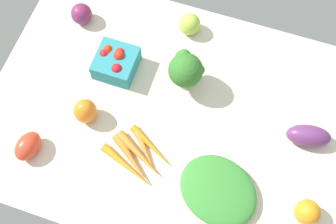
{
  "coord_description": "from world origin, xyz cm",
  "views": [
    {
      "loc": [
        15.21,
        -45.58,
        118.09
      ],
      "look_at": [
        0.0,
        0.0,
        4.0
      ],
      "focal_mm": 46.81,
      "sensor_mm": 36.0,
      "label": 1
    }
  ],
  "objects_px": {
    "broccoli_head": "(186,70)",
    "carrot_bunch": "(138,157)",
    "roma_tomato": "(28,146)",
    "red_onion_near_basket": "(81,14)",
    "leafy_greens_clump": "(218,190)",
    "heirloom_tomato_orange": "(307,212)",
    "bell_pepper_orange": "(85,111)",
    "berry_basket": "(116,62)",
    "eggplant": "(308,136)",
    "heirloom_tomato_green": "(190,24)"
  },
  "relations": [
    {
      "from": "leafy_greens_clump",
      "to": "eggplant",
      "type": "bearing_deg",
      "value": 48.9
    },
    {
      "from": "red_onion_near_basket",
      "to": "heirloom_tomato_orange",
      "type": "height_order",
      "value": "heirloom_tomato_orange"
    },
    {
      "from": "leafy_greens_clump",
      "to": "heirloom_tomato_green",
      "type": "bearing_deg",
      "value": 115.8
    },
    {
      "from": "eggplant",
      "to": "heirloom_tomato_green",
      "type": "bearing_deg",
      "value": 139.08
    },
    {
      "from": "carrot_bunch",
      "to": "heirloom_tomato_green",
      "type": "bearing_deg",
      "value": 88.74
    },
    {
      "from": "broccoli_head",
      "to": "bell_pepper_orange",
      "type": "relative_size",
      "value": 1.67
    },
    {
      "from": "bell_pepper_orange",
      "to": "heirloom_tomato_green",
      "type": "xyz_separation_m",
      "value": [
        0.19,
        0.37,
        -0.01
      ]
    },
    {
      "from": "roma_tomato",
      "to": "red_onion_near_basket",
      "type": "relative_size",
      "value": 1.33
    },
    {
      "from": "roma_tomato",
      "to": "carrot_bunch",
      "type": "height_order",
      "value": "roma_tomato"
    },
    {
      "from": "broccoli_head",
      "to": "heirloom_tomato_green",
      "type": "bearing_deg",
      "value": 103.12
    },
    {
      "from": "broccoli_head",
      "to": "carrot_bunch",
      "type": "bearing_deg",
      "value": -101.08
    },
    {
      "from": "leafy_greens_clump",
      "to": "bell_pepper_orange",
      "type": "bearing_deg",
      "value": 167.33
    },
    {
      "from": "heirloom_tomato_orange",
      "to": "berry_basket",
      "type": "relative_size",
      "value": 0.57
    },
    {
      "from": "eggplant",
      "to": "broccoli_head",
      "type": "xyz_separation_m",
      "value": [
        -0.38,
        0.06,
        0.05
      ]
    },
    {
      "from": "bell_pepper_orange",
      "to": "heirloom_tomato_green",
      "type": "distance_m",
      "value": 0.42
    },
    {
      "from": "red_onion_near_basket",
      "to": "berry_basket",
      "type": "bearing_deg",
      "value": -37.85
    },
    {
      "from": "broccoli_head",
      "to": "carrot_bunch",
      "type": "relative_size",
      "value": 0.65
    },
    {
      "from": "eggplant",
      "to": "leafy_greens_clump",
      "type": "xyz_separation_m",
      "value": [
        -0.19,
        -0.22,
        -0.01
      ]
    },
    {
      "from": "eggplant",
      "to": "berry_basket",
      "type": "distance_m",
      "value": 0.59
    },
    {
      "from": "heirloom_tomato_orange",
      "to": "carrot_bunch",
      "type": "xyz_separation_m",
      "value": [
        -0.46,
        0.01,
        -0.02
      ]
    },
    {
      "from": "eggplant",
      "to": "berry_basket",
      "type": "relative_size",
      "value": 1.05
    },
    {
      "from": "heirloom_tomato_orange",
      "to": "heirloom_tomato_green",
      "type": "relative_size",
      "value": 1.0
    },
    {
      "from": "roma_tomato",
      "to": "eggplant",
      "type": "height_order",
      "value": "eggplant"
    },
    {
      "from": "bell_pepper_orange",
      "to": "heirloom_tomato_orange",
      "type": "relative_size",
      "value": 1.2
    },
    {
      "from": "roma_tomato",
      "to": "red_onion_near_basket",
      "type": "distance_m",
      "value": 0.44
    },
    {
      "from": "roma_tomato",
      "to": "berry_basket",
      "type": "relative_size",
      "value": 0.75
    },
    {
      "from": "leafy_greens_clump",
      "to": "berry_basket",
      "type": "xyz_separation_m",
      "value": [
        -0.39,
        0.27,
        0.01
      ]
    },
    {
      "from": "leafy_greens_clump",
      "to": "bell_pepper_orange",
      "type": "relative_size",
      "value": 2.68
    },
    {
      "from": "roma_tomato",
      "to": "heirloom_tomato_orange",
      "type": "xyz_separation_m",
      "value": [
        0.76,
        0.06,
        0.0
      ]
    },
    {
      "from": "berry_basket",
      "to": "eggplant",
      "type": "bearing_deg",
      "value": -4.52
    },
    {
      "from": "heirloom_tomato_orange",
      "to": "carrot_bunch",
      "type": "bearing_deg",
      "value": 179.24
    },
    {
      "from": "roma_tomato",
      "to": "bell_pepper_orange",
      "type": "distance_m",
      "value": 0.18
    },
    {
      "from": "leafy_greens_clump",
      "to": "berry_basket",
      "type": "distance_m",
      "value": 0.47
    },
    {
      "from": "red_onion_near_basket",
      "to": "eggplant",
      "type": "distance_m",
      "value": 0.77
    },
    {
      "from": "red_onion_near_basket",
      "to": "broccoli_head",
      "type": "distance_m",
      "value": 0.39
    },
    {
      "from": "carrot_bunch",
      "to": "eggplant",
      "type": "bearing_deg",
      "value": 25.16
    },
    {
      "from": "leafy_greens_clump",
      "to": "broccoli_head",
      "type": "bearing_deg",
      "value": 122.68
    },
    {
      "from": "leafy_greens_clump",
      "to": "heirloom_tomato_orange",
      "type": "bearing_deg",
      "value": 3.71
    },
    {
      "from": "red_onion_near_basket",
      "to": "heirloom_tomato_green",
      "type": "distance_m",
      "value": 0.34
    },
    {
      "from": "berry_basket",
      "to": "carrot_bunch",
      "type": "distance_m",
      "value": 0.29
    },
    {
      "from": "carrot_bunch",
      "to": "broccoli_head",
      "type": "bearing_deg",
      "value": 78.92
    },
    {
      "from": "carrot_bunch",
      "to": "roma_tomato",
      "type": "bearing_deg",
      "value": -166.48
    },
    {
      "from": "heirloom_tomato_orange",
      "to": "heirloom_tomato_green",
      "type": "height_order",
      "value": "same"
    },
    {
      "from": "bell_pepper_orange",
      "to": "heirloom_tomato_orange",
      "type": "distance_m",
      "value": 0.65
    },
    {
      "from": "roma_tomato",
      "to": "broccoli_head",
      "type": "xyz_separation_m",
      "value": [
        0.34,
        0.33,
        0.05
      ]
    },
    {
      "from": "berry_basket",
      "to": "carrot_bunch",
      "type": "xyz_separation_m",
      "value": [
        0.16,
        -0.25,
        -0.02
      ]
    },
    {
      "from": "leafy_greens_clump",
      "to": "heirloom_tomato_orange",
      "type": "relative_size",
      "value": 3.22
    },
    {
      "from": "broccoli_head",
      "to": "berry_basket",
      "type": "distance_m",
      "value": 0.21
    },
    {
      "from": "carrot_bunch",
      "to": "heirloom_tomato_orange",
      "type": "bearing_deg",
      "value": -0.76
    },
    {
      "from": "red_onion_near_basket",
      "to": "heirloom_tomato_green",
      "type": "height_order",
      "value": "heirloom_tomato_green"
    }
  ]
}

